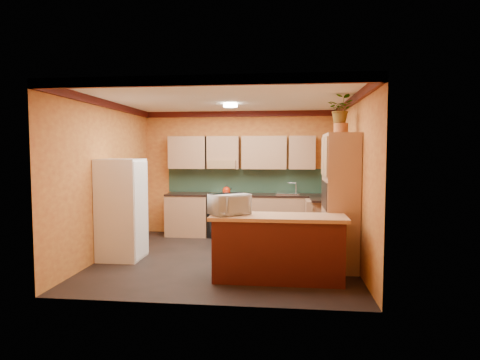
% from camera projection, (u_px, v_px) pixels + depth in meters
% --- Properties ---
extents(room_shell, '(4.24, 4.24, 2.72)m').
position_uv_depth(room_shell, '(229.00, 136.00, 6.98)').
color(room_shell, black).
rests_on(room_shell, ground).
extents(base_cabinets_back, '(3.65, 0.60, 0.88)m').
position_uv_depth(base_cabinets_back, '(251.00, 216.00, 8.58)').
color(base_cabinets_back, tan).
rests_on(base_cabinets_back, ground).
extents(countertop_back, '(3.65, 0.62, 0.04)m').
position_uv_depth(countertop_back, '(251.00, 195.00, 8.55)').
color(countertop_back, black).
rests_on(countertop_back, base_cabinets_back).
extents(stove, '(0.58, 0.58, 0.91)m').
position_uv_depth(stove, '(222.00, 215.00, 8.65)').
color(stove, black).
rests_on(stove, ground).
extents(kettle, '(0.18, 0.18, 0.18)m').
position_uv_depth(kettle, '(226.00, 190.00, 8.55)').
color(kettle, '#AE250B').
rests_on(kettle, stove).
extents(sink, '(0.48, 0.40, 0.03)m').
position_uv_depth(sink, '(288.00, 194.00, 8.46)').
color(sink, silver).
rests_on(sink, countertop_back).
extents(base_cabinets_right, '(0.60, 0.80, 0.88)m').
position_uv_depth(base_cabinets_right, '(326.00, 223.00, 7.77)').
color(base_cabinets_right, tan).
rests_on(base_cabinets_right, ground).
extents(countertop_right, '(0.62, 0.80, 0.04)m').
position_uv_depth(countertop_right, '(327.00, 199.00, 7.74)').
color(countertop_right, black).
rests_on(countertop_right, base_cabinets_right).
extents(fridge, '(0.68, 0.66, 1.70)m').
position_uv_depth(fridge, '(122.00, 209.00, 6.77)').
color(fridge, white).
rests_on(fridge, ground).
extents(pantry, '(0.48, 0.90, 2.10)m').
position_uv_depth(pantry, '(340.00, 201.00, 6.25)').
color(pantry, tan).
rests_on(pantry, ground).
extents(fern_pot, '(0.22, 0.22, 0.16)m').
position_uv_depth(fern_pot, '(341.00, 129.00, 6.22)').
color(fern_pot, '#A65728').
rests_on(fern_pot, pantry).
extents(fern, '(0.48, 0.45, 0.43)m').
position_uv_depth(fern, '(341.00, 109.00, 6.19)').
color(fern, tan).
rests_on(fern, fern_pot).
extents(breakfast_bar, '(1.80, 0.55, 0.88)m').
position_uv_depth(breakfast_bar, '(278.00, 250.00, 5.65)').
color(breakfast_bar, '#4A1511').
rests_on(breakfast_bar, ground).
extents(bar_top, '(1.90, 0.65, 0.05)m').
position_uv_depth(bar_top, '(278.00, 217.00, 5.61)').
color(bar_top, tan).
rests_on(bar_top, breakfast_bar).
extents(microwave, '(0.64, 0.61, 0.29)m').
position_uv_depth(microwave, '(229.00, 204.00, 5.68)').
color(microwave, white).
rests_on(microwave, bar_top).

